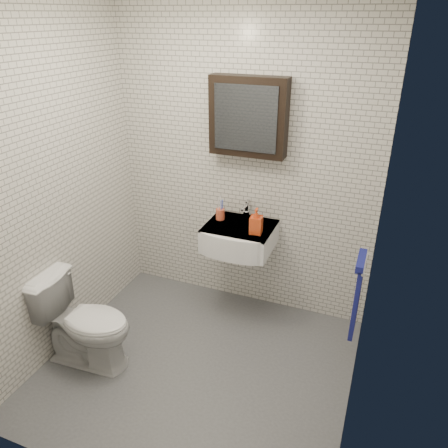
% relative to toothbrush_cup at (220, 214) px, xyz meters
% --- Properties ---
extents(ground, '(2.20, 2.00, 0.01)m').
position_rel_toothbrush_cup_xyz_m(ground, '(0.14, -0.83, -0.90)').
color(ground, '#4F5257').
rests_on(ground, ground).
extents(room_shell, '(2.22, 2.02, 2.51)m').
position_rel_toothbrush_cup_xyz_m(room_shell, '(0.14, -0.83, 0.57)').
color(room_shell, silver).
rests_on(room_shell, ground).
extents(washbasin, '(0.55, 0.50, 0.20)m').
position_rel_toothbrush_cup_xyz_m(washbasin, '(0.19, -0.10, -0.14)').
color(washbasin, white).
rests_on(washbasin, room_shell).
extents(faucet, '(0.06, 0.20, 0.15)m').
position_rel_toothbrush_cup_xyz_m(faucet, '(0.19, 0.10, 0.02)').
color(faucet, silver).
rests_on(faucet, washbasin).
extents(mirror_cabinet, '(0.60, 0.15, 0.60)m').
position_rel_toothbrush_cup_xyz_m(mirror_cabinet, '(0.19, 0.10, 0.80)').
color(mirror_cabinet, black).
rests_on(mirror_cabinet, room_shell).
extents(towel_rail, '(0.09, 0.30, 0.58)m').
position_rel_toothbrush_cup_xyz_m(towel_rail, '(1.19, -0.48, -0.18)').
color(towel_rail, silver).
rests_on(towel_rail, room_shell).
extents(toothbrush_cup, '(0.08, 0.08, 0.20)m').
position_rel_toothbrush_cup_xyz_m(toothbrush_cup, '(0.00, 0.00, 0.00)').
color(toothbrush_cup, '#CB5132').
rests_on(toothbrush_cup, washbasin).
extents(soap_bottle, '(0.10, 0.11, 0.21)m').
position_rel_toothbrush_cup_xyz_m(soap_bottle, '(0.36, -0.13, 0.05)').
color(soap_bottle, orange).
rests_on(soap_bottle, washbasin).
extents(toilet, '(0.73, 0.45, 0.73)m').
position_rel_toothbrush_cup_xyz_m(toilet, '(-0.66, -1.05, -0.54)').
color(toilet, white).
rests_on(toilet, ground).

